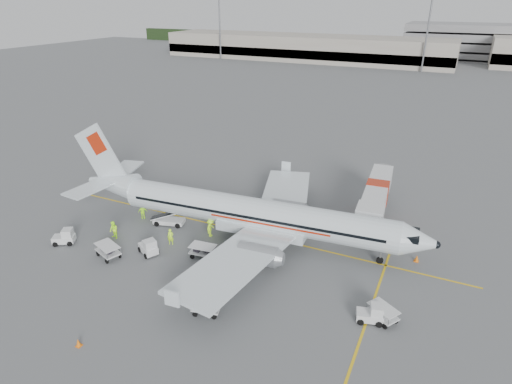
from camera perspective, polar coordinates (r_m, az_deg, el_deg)
ground at (r=44.52m, az=-1.10°, el=-5.42°), size 360.00×360.00×0.00m
stripe_lead at (r=44.52m, az=-1.10°, el=-5.42°), size 44.00×0.20×0.01m
stripe_cross at (r=34.76m, az=14.58°, el=-16.19°), size 0.20×20.00×0.01m
terminal_west at (r=175.08m, az=6.36°, el=18.61°), size 110.00×22.00×9.00m
parking_garage at (r=195.27m, az=28.84°, el=17.25°), size 62.00×24.00×14.00m
treeline at (r=211.10m, az=21.51°, el=17.75°), size 300.00×3.00×6.00m
mast_west at (r=176.04m, az=-4.84°, el=20.83°), size 3.20×1.20×22.00m
mast_center at (r=153.41m, az=21.80°, el=18.74°), size 3.20×1.20×22.00m
aircraft at (r=41.06m, az=-0.24°, el=-0.26°), size 38.53×31.31×10.03m
jet_bridge at (r=48.57m, az=15.72°, el=-1.00°), size 4.06×15.77×4.09m
belt_loader at (r=46.45m, az=-11.58°, el=-2.97°), size 4.58×2.67×2.33m
tug_fore at (r=34.25m, az=14.97°, el=-15.32°), size 2.18×1.58×1.52m
tug_mid at (r=42.00m, az=-14.21°, el=-6.98°), size 2.41×2.04×1.61m
tug_aft at (r=46.35m, az=-24.30°, el=-5.42°), size 2.34×2.02×1.57m
cart_loaded_a at (r=40.57m, az=-7.08°, el=-7.86°), size 2.52×1.63×1.25m
cart_loaded_b at (r=42.59m, az=-19.13°, el=-7.43°), size 2.86×2.25×1.30m
cart_empty_a at (r=34.20m, az=-6.64°, el=-15.00°), size 2.40×1.76×1.12m
cart_empty_b at (r=34.73m, az=16.56°, el=-15.27°), size 2.59×2.32×1.17m
cone_nose at (r=42.48m, az=20.64°, el=-8.26°), size 0.42×0.42×0.69m
cone_port at (r=51.61m, az=2.18°, el=-0.60°), size 0.39×0.39×0.64m
cone_stbd at (r=33.93m, az=-22.62°, el=-18.03°), size 0.40×0.40×0.64m
crew_a at (r=42.96m, az=-11.32°, el=-5.87°), size 0.72×0.61×1.67m
crew_b at (r=45.39m, az=-18.44°, el=-4.84°), size 1.06×0.92×1.86m
crew_c at (r=43.66m, az=-6.08°, el=-4.78°), size 0.80×1.28×1.91m
crew_d at (r=48.45m, az=-14.87°, el=-2.58°), size 1.00×0.92×1.64m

